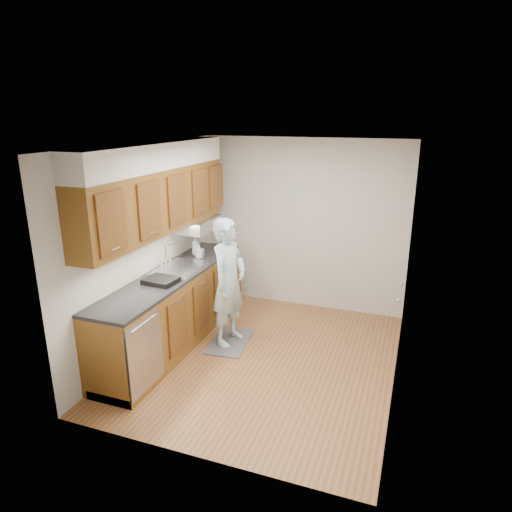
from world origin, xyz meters
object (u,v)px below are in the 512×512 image
(person, at_px, (229,274))
(soap_bottle_b, at_px, (199,251))
(soap_bottle_a, at_px, (196,245))
(steel_can, at_px, (202,253))
(dish_rack, at_px, (161,281))

(person, bearing_deg, soap_bottle_b, 63.09)
(soap_bottle_a, height_order, steel_can, soap_bottle_a)
(person, xyz_separation_m, soap_bottle_b, (-0.62, 0.44, 0.10))
(person, relative_size, soap_bottle_b, 9.82)
(soap_bottle_a, distance_m, soap_bottle_b, 0.16)
(soap_bottle_a, xyz_separation_m, dish_rack, (0.13, -1.13, -0.11))
(dish_rack, bearing_deg, steel_can, 93.65)
(steel_can, bearing_deg, soap_bottle_a, 146.68)
(soap_bottle_b, bearing_deg, person, -35.61)
(person, bearing_deg, soap_bottle_a, 61.55)
(steel_can, bearing_deg, soap_bottle_b, -152.10)
(person, height_order, steel_can, person)
(soap_bottle_a, distance_m, steel_can, 0.19)
(person, xyz_separation_m, dish_rack, (-0.61, -0.57, 0.04))
(person, height_order, dish_rack, person)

